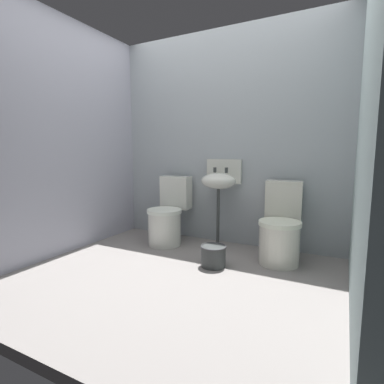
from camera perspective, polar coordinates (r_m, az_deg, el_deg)
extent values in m
cube|color=gray|center=(2.76, -2.73, -16.11)|extent=(3.10, 2.60, 0.08)
cube|color=#9AA3A8|center=(3.57, 6.56, 10.09)|extent=(3.10, 0.10, 2.46)
cube|color=#9E9EAD|center=(3.52, -22.42, 9.61)|extent=(0.10, 2.40, 2.46)
cube|color=#93A9A8|center=(2.29, 31.03, 10.50)|extent=(0.10, 2.40, 2.46)
cylinder|color=silver|center=(3.49, -5.27, -7.02)|extent=(0.40, 0.40, 0.38)
cylinder|color=silver|center=(3.45, -5.31, -3.64)|extent=(0.42, 0.42, 0.04)
cube|color=silver|center=(3.68, -3.07, -0.06)|extent=(0.37, 0.20, 0.40)
cylinder|color=silver|center=(3.02, 16.31, -9.63)|extent=(0.41, 0.41, 0.38)
cylinder|color=silver|center=(2.97, 16.46, -5.75)|extent=(0.43, 0.43, 0.04)
cube|color=silver|center=(3.23, 17.16, -1.46)|extent=(0.37, 0.21, 0.40)
cylinder|color=#363939|center=(3.42, 5.00, -4.91)|extent=(0.04, 0.04, 0.66)
ellipsoid|color=silver|center=(3.36, 5.08, 2.11)|extent=(0.40, 0.32, 0.18)
cube|color=silver|center=(3.50, 6.13, 3.96)|extent=(0.42, 0.04, 0.28)
cylinder|color=#363939|center=(3.43, 4.40, 4.24)|extent=(0.04, 0.04, 0.06)
cylinder|color=#363939|center=(3.38, 6.59, 4.16)|extent=(0.04, 0.04, 0.06)
cylinder|color=#363939|center=(2.88, 4.10, -12.19)|extent=(0.23, 0.23, 0.19)
torus|color=#343437|center=(2.84, 4.12, -10.35)|extent=(0.25, 0.25, 0.02)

